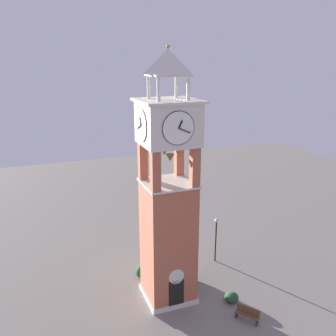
{
  "coord_description": "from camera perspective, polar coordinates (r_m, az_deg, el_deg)",
  "views": [
    {
      "loc": [
        -8.17,
        -21.51,
        16.68
      ],
      "look_at": [
        0.0,
        0.0,
        9.79
      ],
      "focal_mm": 38.98,
      "sensor_mm": 36.0,
      "label": 1
    }
  ],
  "objects": [
    {
      "name": "trash_bin",
      "position": [
        31.26,
        -2.23,
        -14.73
      ],
      "size": [
        0.52,
        0.52,
        0.8
      ],
      "primitive_type": "cylinder",
      "color": "#2D2D33",
      "rests_on": "ground"
    },
    {
      "name": "ground",
      "position": [
        28.42,
        0.0,
        -19.27
      ],
      "size": [
        80.0,
        80.0,
        0.0
      ],
      "primitive_type": "plane",
      "color": "gray"
    },
    {
      "name": "shrub_left_of_tower",
      "position": [
        29.74,
        3.25,
        -16.36
      ],
      "size": [
        1.26,
        1.26,
        0.97
      ],
      "primitive_type": "ellipsoid",
      "color": "#234C28",
      "rests_on": "ground"
    },
    {
      "name": "park_bench",
      "position": [
        26.53,
        12.31,
        -21.4
      ],
      "size": [
        1.3,
        1.55,
        0.95
      ],
      "color": "brown",
      "rests_on": "ground"
    },
    {
      "name": "clock_tower",
      "position": [
        24.84,
        0.0,
        -5.47
      ],
      "size": [
        3.82,
        3.82,
        17.52
      ],
      "color": "#AD5B42",
      "rests_on": "ground"
    },
    {
      "name": "shrub_near_entry",
      "position": [
        30.12,
        -4.1,
        -15.86
      ],
      "size": [
        0.96,
        0.96,
        1.01
      ],
      "primitive_type": "ellipsoid",
      "color": "#234C28",
      "rests_on": "ground"
    },
    {
      "name": "shrub_behind_bench",
      "position": [
        28.01,
        9.91,
        -19.3
      ],
      "size": [
        1.0,
        1.0,
        0.68
      ],
      "primitive_type": "ellipsoid",
      "color": "#234C28",
      "rests_on": "ground"
    },
    {
      "name": "lamp_post",
      "position": [
        31.36,
        7.53,
        -9.88
      ],
      "size": [
        0.36,
        0.36,
        3.96
      ],
      "color": "black",
      "rests_on": "ground"
    }
  ]
}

